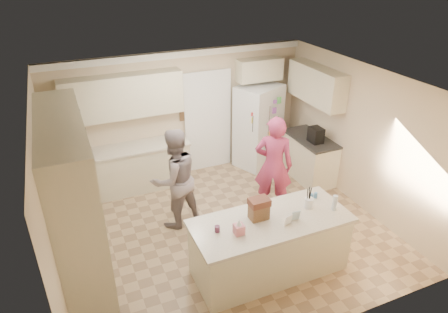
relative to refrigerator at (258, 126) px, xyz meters
name	(u,v)px	position (x,y,z in m)	size (l,w,h in m)	color
floor	(227,231)	(-1.60, -1.98, -0.91)	(5.20, 4.60, 0.02)	#A0845D
ceiling	(227,83)	(-1.60, -1.98, 1.71)	(5.20, 4.60, 0.02)	white
wall_back	(182,115)	(-1.60, 0.33, 0.40)	(5.20, 0.02, 2.60)	beige
wall_front	(311,257)	(-1.60, -4.29, 0.40)	(5.20, 0.02, 2.60)	beige
wall_left	(48,201)	(-4.21, -1.98, 0.40)	(0.02, 4.60, 2.60)	beige
wall_right	(360,137)	(1.01, -1.98, 0.40)	(0.02, 4.60, 2.60)	beige
crown_back	(179,54)	(-1.60, 0.28, 1.63)	(5.20, 0.08, 0.12)	white
pantry_bank	(73,196)	(-3.90, -1.78, 0.28)	(0.60, 2.60, 2.35)	beige
back_base_cab	(133,169)	(-2.75, 0.02, -0.46)	(2.20, 0.60, 0.88)	beige
back_countertop	(131,148)	(-2.75, 0.01, 0.00)	(2.24, 0.63, 0.04)	beige
back_upper_cab	(123,96)	(-2.75, 0.14, 1.00)	(2.20, 0.35, 0.80)	beige
doorway_opening	(208,122)	(-1.05, 0.30, 0.15)	(0.90, 0.06, 2.10)	black
doorway_casing	(208,123)	(-1.05, 0.26, 0.15)	(1.02, 0.03, 2.22)	white
wall_frame_upper	(183,103)	(-1.58, 0.29, 0.65)	(0.15, 0.02, 0.20)	brown
wall_frame_lower	(183,116)	(-1.58, 0.29, 0.38)	(0.15, 0.02, 0.20)	brown
refrigerator	(258,126)	(0.00, 0.00, 0.00)	(0.90, 0.70, 1.80)	white
fridge_seam	(266,132)	(0.00, -0.35, 0.00)	(0.01, 0.02, 1.78)	gray
fridge_dispenser	(257,123)	(-0.22, -0.37, 0.25)	(0.22, 0.03, 0.35)	black
fridge_handle_l	(265,126)	(-0.05, -0.37, 0.15)	(0.02, 0.02, 0.85)	silver
fridge_handle_r	(269,126)	(0.05, -0.37, 0.15)	(0.02, 0.02, 0.85)	silver
over_fridge_cab	(259,69)	(0.05, 0.14, 1.20)	(0.95, 0.35, 0.45)	beige
right_base_cab	(309,159)	(0.70, -0.98, -0.46)	(0.60, 1.20, 0.88)	beige
right_countertop	(311,139)	(0.69, -0.98, 0.00)	(0.63, 1.24, 0.04)	#2D2B28
right_upper_cab	(316,85)	(0.82, -0.78, 1.05)	(0.35, 1.50, 0.70)	beige
coffee_maker	(316,135)	(0.65, -1.18, 0.17)	(0.22, 0.28, 0.30)	black
island_base	(269,247)	(-1.40, -3.08, -0.46)	(2.20, 0.90, 0.88)	beige
island_top	(271,221)	(-1.40, -3.08, 0.00)	(2.28, 0.96, 0.05)	beige
utensil_crock	(309,203)	(-0.75, -3.03, 0.10)	(0.13, 0.13, 0.15)	white
tissue_box	(239,229)	(-1.95, -3.18, 0.10)	(0.13, 0.13, 0.14)	#D67280
tissue_plume	(239,222)	(-1.95, -3.18, 0.20)	(0.08, 0.08, 0.08)	white
dollhouse_body	(259,212)	(-1.55, -2.98, 0.14)	(0.26, 0.18, 0.22)	brown
dollhouse_roof	(259,202)	(-1.55, -2.98, 0.30)	(0.28, 0.20, 0.10)	#592D1E
jam_jar	(217,229)	(-2.20, -3.03, 0.07)	(0.07, 0.07, 0.09)	#59263F
greeting_card_a	(288,220)	(-1.25, -3.28, 0.11)	(0.12, 0.01, 0.16)	white
greeting_card_b	(296,216)	(-1.10, -3.23, 0.11)	(0.12, 0.01, 0.16)	silver
water_bottle	(335,203)	(-0.45, -3.23, 0.14)	(0.07, 0.07, 0.24)	silver
shaker_salt	(312,196)	(-0.58, -2.86, 0.07)	(0.05, 0.05, 0.09)	#5288B8
shaker_pepper	(316,195)	(-0.51, -2.86, 0.07)	(0.05, 0.05, 0.09)	#5288B8
teen_boy	(175,179)	(-2.31, -1.42, -0.01)	(0.86, 0.67, 1.78)	gray
teen_girl	(273,165)	(-0.59, -1.71, 0.02)	(0.67, 0.44, 1.84)	#B2344E
fridge_magnets	(266,132)	(0.00, -0.36, 0.00)	(0.76, 0.02, 1.44)	tan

